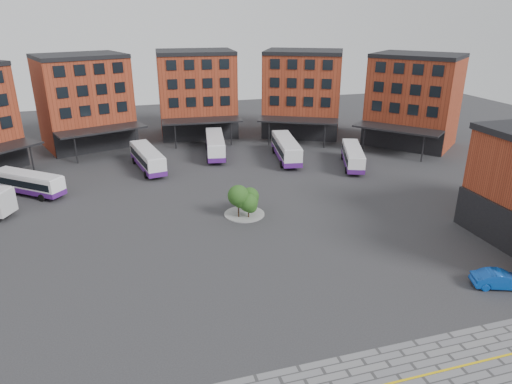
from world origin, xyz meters
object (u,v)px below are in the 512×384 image
object	(u,v)px
bus_c	(148,158)
bus_f	(353,156)
tree_island	(245,200)
bus_b	(28,183)
bus_e	(286,149)
bus_d	(215,145)
blue_car	(500,279)

from	to	relation	value
bus_c	bus_f	xyz separation A→B (m)	(28.13, -6.82, -0.11)
tree_island	bus_f	size ratio (longest dim) A/B	0.43
bus_b	bus_e	world-z (taller)	bus_e
tree_island	bus_e	world-z (taller)	tree_island
tree_island	bus_d	size ratio (longest dim) A/B	0.39
bus_b	blue_car	distance (m)	51.06
tree_island	bus_e	xyz separation A→B (m)	(11.13, 17.84, -0.14)
bus_e	blue_car	distance (m)	37.21
bus_b	bus_d	xyz separation A→B (m)	(24.88, 9.52, 0.22)
bus_f	blue_car	xyz separation A→B (m)	(-3.26, -31.27, -0.82)
bus_b	blue_car	bearing A→B (deg)	-90.27
bus_d	bus_f	world-z (taller)	bus_d
tree_island	bus_f	distance (m)	22.74
bus_c	bus_e	bearing A→B (deg)	-13.67
bus_c	blue_car	distance (m)	45.50
tree_island	blue_car	distance (m)	24.85
bus_c	blue_car	size ratio (longest dim) A/B	2.55
bus_b	bus_c	distance (m)	15.50
bus_d	bus_b	bearing A→B (deg)	-149.83
tree_island	bus_b	xyz separation A→B (m)	(-23.42, 13.49, -0.40)
tree_island	bus_b	distance (m)	27.03
bus_d	bus_e	xyz separation A→B (m)	(9.67, -5.17, 0.04)
bus_b	bus_d	size ratio (longest dim) A/B	0.78
bus_b	tree_island	bearing A→B (deg)	-80.62
tree_island	blue_car	bearing A→B (deg)	-50.11
bus_c	bus_f	world-z (taller)	bus_c
tree_island	bus_b	world-z (taller)	tree_island
tree_island	bus_f	world-z (taller)	tree_island
bus_e	tree_island	bearing A→B (deg)	-112.46
bus_e	bus_f	world-z (taller)	bus_e
bus_b	bus_d	bearing A→B (deg)	-29.74
tree_island	bus_d	xyz separation A→B (m)	(1.46, 23.01, -0.18)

